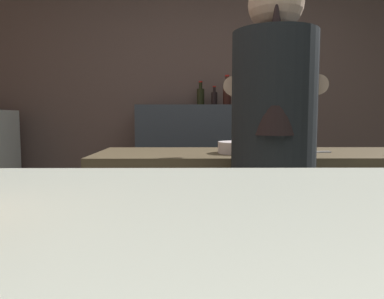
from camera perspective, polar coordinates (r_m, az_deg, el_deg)
The scene contains 9 objects.
wall_back at distance 3.43m, azimuth 3.09°, elevation 9.18°, with size 5.20×0.10×2.70m, color brown.
prep_counter at distance 2.11m, azimuth 15.44°, elevation -12.97°, with size 2.10×0.60×0.92m, color #4D402B.
back_shelf at distance 3.18m, azimuth 0.14°, elevation -3.96°, with size 0.96×0.36×1.21m, color #333A44.
bartender at distance 1.51m, azimuth 12.62°, elevation -0.50°, with size 0.47×0.54×1.67m.
mixing_bowl at distance 1.89m, azimuth 7.35°, elevation 0.33°, with size 0.22×0.22×0.06m, color silver.
chefs_knife at distance 1.98m, azimuth 17.86°, elevation -0.40°, with size 0.24×0.03×0.01m, color silver.
bottle_hot_sauce at distance 3.24m, azimuth 1.36°, elevation 8.40°, with size 0.07×0.07×0.21m.
bottle_soy at distance 3.24m, azimuth 3.53°, elevation 8.10°, with size 0.06×0.06×0.17m.
bottle_olive_oil at distance 3.12m, azimuth 5.53°, elevation 8.79°, with size 0.07×0.07×0.25m.
Camera 1 is at (-0.21, -1.22, 1.11)m, focal length 33.87 mm.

